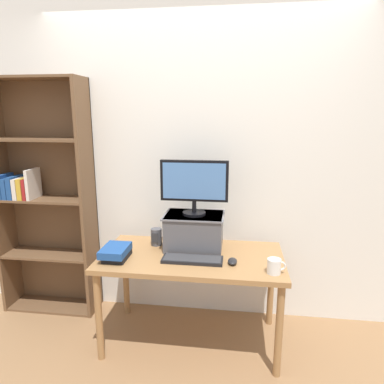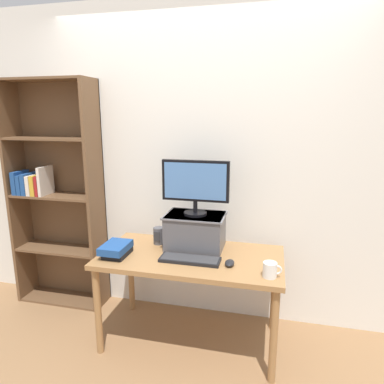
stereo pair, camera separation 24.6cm
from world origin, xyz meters
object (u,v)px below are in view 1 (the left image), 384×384
(computer_monitor, at_px, (194,184))
(computer_mouse, at_px, (232,261))
(bookshelf_unit, at_px, (43,197))
(coffee_mug, at_px, (274,266))
(desk_speaker, at_px, (156,237))
(riser_box, at_px, (194,230))
(desk, at_px, (192,265))
(book_stack, at_px, (116,252))
(keyboard, at_px, (192,260))

(computer_monitor, xyz_separation_m, computer_mouse, (0.31, -0.25, -0.49))
(computer_monitor, bearing_deg, bookshelf_unit, 172.06)
(coffee_mug, height_order, desk_speaker, desk_speaker)
(computer_monitor, bearing_deg, riser_box, 90.00)
(bookshelf_unit, xyz_separation_m, computer_mouse, (1.63, -0.44, -0.29))
(bookshelf_unit, bearing_deg, desk, -13.89)
(bookshelf_unit, bearing_deg, computer_monitor, -7.94)
(book_stack, xyz_separation_m, coffee_mug, (1.10, -0.08, 0.00))
(bookshelf_unit, xyz_separation_m, computer_monitor, (1.32, -0.18, 0.19))
(desk, distance_m, riser_box, 0.26)
(keyboard, xyz_separation_m, desk_speaker, (-0.32, 0.27, 0.05))
(keyboard, height_order, coffee_mug, coffee_mug)
(computer_mouse, bearing_deg, desk_speaker, 155.73)
(computer_mouse, bearing_deg, bookshelf_unit, 164.94)
(computer_monitor, distance_m, book_stack, 0.75)
(book_stack, bearing_deg, desk, 14.26)
(desk, height_order, book_stack, book_stack)
(desk, relative_size, keyboard, 3.12)
(desk, xyz_separation_m, bookshelf_unit, (-1.33, 0.33, 0.39))
(desk, xyz_separation_m, computer_mouse, (0.30, -0.11, 0.10))
(keyboard, bearing_deg, book_stack, -176.94)
(computer_mouse, xyz_separation_m, desk_speaker, (-0.60, 0.27, 0.05))
(riser_box, bearing_deg, bookshelf_unit, 172.12)
(keyboard, bearing_deg, computer_mouse, -0.95)
(computer_mouse, relative_size, desk_speaker, 0.78)
(desk_speaker, bearing_deg, keyboard, -39.64)
(keyboard, height_order, desk_speaker, desk_speaker)
(coffee_mug, bearing_deg, riser_box, 147.71)
(bookshelf_unit, relative_size, keyboard, 4.69)
(computer_monitor, xyz_separation_m, book_stack, (-0.52, -0.28, -0.46))
(desk, height_order, bookshelf_unit, bookshelf_unit)
(desk, distance_m, desk_speaker, 0.37)
(desk, height_order, computer_mouse, computer_mouse)
(computer_mouse, bearing_deg, keyboard, 179.05)
(bookshelf_unit, relative_size, coffee_mug, 16.65)
(computer_mouse, distance_m, book_stack, 0.83)
(bookshelf_unit, relative_size, desk_speaker, 14.95)
(coffee_mug, bearing_deg, desk, 159.05)
(computer_mouse, height_order, desk_speaker, desk_speaker)
(computer_monitor, distance_m, desk_speaker, 0.53)
(computer_monitor, bearing_deg, coffee_mug, -32.19)
(keyboard, distance_m, book_stack, 0.55)
(riser_box, distance_m, computer_mouse, 0.42)
(desk, relative_size, bookshelf_unit, 0.66)
(bookshelf_unit, height_order, keyboard, bookshelf_unit)
(computer_monitor, height_order, desk_speaker, computer_monitor)
(coffee_mug, bearing_deg, book_stack, 175.59)
(desk, height_order, keyboard, keyboard)
(desk, distance_m, keyboard, 0.14)
(computer_monitor, bearing_deg, keyboard, -84.35)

